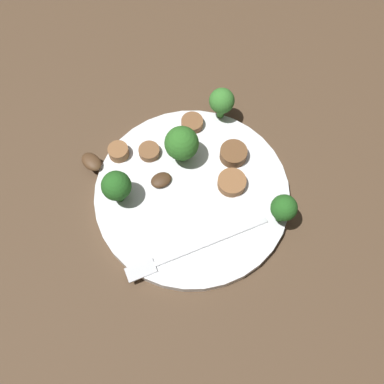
{
  "coord_description": "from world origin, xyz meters",
  "views": [
    {
      "loc": [
        0.12,
        0.21,
        0.54
      ],
      "look_at": [
        0.0,
        0.0,
        0.01
      ],
      "focal_mm": 43.24,
      "sensor_mm": 36.0,
      "label": 1
    }
  ],
  "objects_px": {
    "broccoli_floret_2": "(182,144)",
    "fork": "(187,252)",
    "sausage_slice_1": "(233,154)",
    "mushroom_1": "(161,180)",
    "broccoli_floret_3": "(222,101)",
    "mushroom_0": "(92,162)",
    "plate": "(192,194)",
    "sausage_slice_2": "(192,123)",
    "broccoli_floret_0": "(116,186)",
    "sausage_slice_4": "(232,183)",
    "broccoli_floret_1": "(284,208)",
    "sausage_slice_3": "(149,152)",
    "sausage_slice_0": "(119,152)"
  },
  "relations": [
    {
      "from": "broccoli_floret_3",
      "to": "sausage_slice_1",
      "type": "xyz_separation_m",
      "value": [
        0.02,
        0.06,
        -0.02
      ]
    },
    {
      "from": "fork",
      "to": "mushroom_0",
      "type": "relative_size",
      "value": 5.83
    },
    {
      "from": "sausage_slice_4",
      "to": "fork",
      "type": "bearing_deg",
      "value": 28.86
    },
    {
      "from": "broccoli_floret_3",
      "to": "mushroom_0",
      "type": "relative_size",
      "value": 1.61
    },
    {
      "from": "sausage_slice_1",
      "to": "mushroom_1",
      "type": "relative_size",
      "value": 1.31
    },
    {
      "from": "broccoli_floret_1",
      "to": "broccoli_floret_2",
      "type": "xyz_separation_m",
      "value": [
        0.06,
        -0.13,
        0.0
      ]
    },
    {
      "from": "broccoli_floret_0",
      "to": "mushroom_1",
      "type": "distance_m",
      "value": 0.06
    },
    {
      "from": "broccoli_floret_0",
      "to": "sausage_slice_4",
      "type": "distance_m",
      "value": 0.14
    },
    {
      "from": "broccoli_floret_2",
      "to": "broccoli_floret_3",
      "type": "bearing_deg",
      "value": -157.27
    },
    {
      "from": "broccoli_floret_0",
      "to": "sausage_slice_4",
      "type": "xyz_separation_m",
      "value": [
        -0.13,
        0.05,
        -0.03
      ]
    },
    {
      "from": "broccoli_floret_0",
      "to": "sausage_slice_3",
      "type": "bearing_deg",
      "value": -146.99
    },
    {
      "from": "plate",
      "to": "broccoli_floret_3",
      "type": "bearing_deg",
      "value": -137.67
    },
    {
      "from": "fork",
      "to": "broccoli_floret_0",
      "type": "distance_m",
      "value": 0.11
    },
    {
      "from": "fork",
      "to": "mushroom_0",
      "type": "height_order",
      "value": "mushroom_0"
    },
    {
      "from": "plate",
      "to": "sausage_slice_4",
      "type": "height_order",
      "value": "sausage_slice_4"
    },
    {
      "from": "sausage_slice_0",
      "to": "mushroom_0",
      "type": "xyz_separation_m",
      "value": [
        0.04,
        -0.0,
        -0.0
      ]
    },
    {
      "from": "fork",
      "to": "sausage_slice_2",
      "type": "bearing_deg",
      "value": -114.42
    },
    {
      "from": "sausage_slice_0",
      "to": "broccoli_floret_1",
      "type": "bearing_deg",
      "value": 127.11
    },
    {
      "from": "sausage_slice_1",
      "to": "mushroom_0",
      "type": "xyz_separation_m",
      "value": [
        0.16,
        -0.08,
        -0.0
      ]
    },
    {
      "from": "sausage_slice_2",
      "to": "mushroom_0",
      "type": "xyz_separation_m",
      "value": [
        0.14,
        -0.01,
        -0.0
      ]
    },
    {
      "from": "plate",
      "to": "broccoli_floret_2",
      "type": "distance_m",
      "value": 0.07
    },
    {
      "from": "broccoli_floret_2",
      "to": "sausage_slice_0",
      "type": "bearing_deg",
      "value": -32.13
    },
    {
      "from": "fork",
      "to": "sausage_slice_4",
      "type": "bearing_deg",
      "value": -144.61
    },
    {
      "from": "sausage_slice_1",
      "to": "broccoli_floret_1",
      "type": "bearing_deg",
      "value": 92.92
    },
    {
      "from": "broccoli_floret_2",
      "to": "mushroom_0",
      "type": "height_order",
      "value": "broccoli_floret_2"
    },
    {
      "from": "plate",
      "to": "broccoli_floret_0",
      "type": "relative_size",
      "value": 4.54
    },
    {
      "from": "broccoli_floret_2",
      "to": "fork",
      "type": "bearing_deg",
      "value": 64.13
    },
    {
      "from": "broccoli_floret_2",
      "to": "sausage_slice_2",
      "type": "height_order",
      "value": "broccoli_floret_2"
    },
    {
      "from": "fork",
      "to": "broccoli_floret_0",
      "type": "xyz_separation_m",
      "value": [
        0.04,
        -0.1,
        0.03
      ]
    },
    {
      "from": "broccoli_floret_3",
      "to": "mushroom_1",
      "type": "relative_size",
      "value": 1.86
    },
    {
      "from": "broccoli_floret_2",
      "to": "mushroom_1",
      "type": "xyz_separation_m",
      "value": [
        0.04,
        0.02,
        -0.03
      ]
    },
    {
      "from": "sausage_slice_3",
      "to": "mushroom_0",
      "type": "relative_size",
      "value": 0.88
    },
    {
      "from": "plate",
      "to": "mushroom_1",
      "type": "bearing_deg",
      "value": -49.65
    },
    {
      "from": "broccoli_floret_1",
      "to": "sausage_slice_2",
      "type": "bearing_deg",
      "value": -80.56
    },
    {
      "from": "sausage_slice_0",
      "to": "sausage_slice_3",
      "type": "xyz_separation_m",
      "value": [
        -0.04,
        0.02,
        -0.0
      ]
    },
    {
      "from": "broccoli_floret_2",
      "to": "sausage_slice_4",
      "type": "bearing_deg",
      "value": 118.77
    },
    {
      "from": "broccoli_floret_0",
      "to": "sausage_slice_1",
      "type": "relative_size",
      "value": 1.54
    },
    {
      "from": "broccoli_floret_0",
      "to": "plate",
      "type": "bearing_deg",
      "value": 156.29
    },
    {
      "from": "sausage_slice_1",
      "to": "sausage_slice_4",
      "type": "xyz_separation_m",
      "value": [
        0.02,
        0.03,
        -0.0
      ]
    },
    {
      "from": "broccoli_floret_3",
      "to": "mushroom_0",
      "type": "xyz_separation_m",
      "value": [
        0.18,
        -0.02,
        -0.03
      ]
    },
    {
      "from": "sausage_slice_3",
      "to": "mushroom_1",
      "type": "height_order",
      "value": "sausage_slice_3"
    },
    {
      "from": "broccoli_floret_0",
      "to": "sausage_slice_4",
      "type": "height_order",
      "value": "broccoli_floret_0"
    },
    {
      "from": "sausage_slice_2",
      "to": "mushroom_1",
      "type": "xyz_separation_m",
      "value": [
        0.08,
        0.05,
        -0.0
      ]
    },
    {
      "from": "broccoli_floret_2",
      "to": "broccoli_floret_1",
      "type": "bearing_deg",
      "value": 115.63
    },
    {
      "from": "sausage_slice_2",
      "to": "sausage_slice_3",
      "type": "bearing_deg",
      "value": 8.9
    },
    {
      "from": "sausage_slice_1",
      "to": "fork",
      "type": "bearing_deg",
      "value": 36.4
    },
    {
      "from": "sausage_slice_2",
      "to": "sausage_slice_1",
      "type": "bearing_deg",
      "value": 108.64
    },
    {
      "from": "broccoli_floret_0",
      "to": "sausage_slice_3",
      "type": "xyz_separation_m",
      "value": [
        -0.06,
        -0.04,
        -0.03
      ]
    },
    {
      "from": "sausage_slice_2",
      "to": "sausage_slice_3",
      "type": "relative_size",
      "value": 1.07
    },
    {
      "from": "broccoli_floret_3",
      "to": "sausage_slice_4",
      "type": "bearing_deg",
      "value": 67.05
    }
  ]
}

